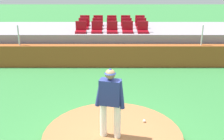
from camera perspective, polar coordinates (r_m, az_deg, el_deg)
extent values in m
cylinder|color=#9C633A|center=(6.87, 0.03, -13.77)|extent=(3.33, 3.33, 0.24)
cylinder|color=white|center=(6.55, -1.88, -10.12)|extent=(0.16, 0.16, 0.82)
cylinder|color=white|center=(6.48, 1.00, -10.47)|extent=(0.16, 0.16, 0.82)
cube|color=navy|center=(6.19, -0.47, -4.59)|extent=(0.51, 0.35, 0.60)
cylinder|color=navy|center=(6.26, -2.65, -4.66)|extent=(0.25, 0.16, 0.67)
cylinder|color=navy|center=(6.15, 1.76, -5.11)|extent=(0.20, 0.14, 0.67)
sphere|color=#8C6647|center=(6.03, -0.48, -0.86)|extent=(0.23, 0.23, 0.23)
cone|color=navy|center=(6.00, -0.48, -0.15)|extent=(0.32, 0.32, 0.13)
sphere|color=white|center=(7.29, 6.53, -10.32)|extent=(0.07, 0.07, 0.07)
cube|color=#954B21|center=(11.99, -0.03, 2.94)|extent=(15.42, 0.40, 0.94)
cylinder|color=silver|center=(12.40, -18.73, 6.75)|extent=(0.06, 0.06, 0.85)
cylinder|color=silver|center=(12.36, 17.88, 6.80)|extent=(0.06, 0.06, 0.85)
cube|color=gray|center=(13.92, -0.05, 6.05)|extent=(13.43, 3.29, 1.29)
cube|color=maroon|center=(12.65, -6.52, 7.79)|extent=(0.48, 0.44, 0.10)
cube|color=maroon|center=(12.78, -6.48, 9.05)|extent=(0.48, 0.08, 0.40)
cube|color=maroon|center=(12.62, -3.25, 7.85)|extent=(0.48, 0.44, 0.10)
cube|color=maroon|center=(12.75, -3.23, 9.12)|extent=(0.48, 0.08, 0.40)
cube|color=maroon|center=(12.58, -0.07, 7.85)|extent=(0.48, 0.44, 0.10)
cube|color=maroon|center=(12.71, -0.07, 9.11)|extent=(0.48, 0.08, 0.40)
cube|color=maroon|center=(12.62, 3.13, 7.86)|extent=(0.48, 0.44, 0.10)
cube|color=maroon|center=(12.75, 3.11, 9.12)|extent=(0.48, 0.08, 0.40)
cube|color=maroon|center=(12.66, 6.25, 7.80)|extent=(0.48, 0.44, 0.10)
cube|color=maroon|center=(12.78, 6.21, 9.06)|extent=(0.48, 0.08, 0.40)
cube|color=maroon|center=(13.54, -5.96, 8.58)|extent=(0.48, 0.44, 0.10)
cube|color=maroon|center=(13.67, -5.92, 9.75)|extent=(0.48, 0.08, 0.40)
cube|color=maroon|center=(13.48, -3.11, 8.60)|extent=(0.48, 0.44, 0.10)
cube|color=maroon|center=(13.61, -3.09, 9.78)|extent=(0.48, 0.08, 0.40)
cube|color=maroon|center=(13.45, -0.16, 8.61)|extent=(0.48, 0.44, 0.10)
cube|color=maroon|center=(13.59, -0.16, 9.79)|extent=(0.48, 0.08, 0.40)
cube|color=maroon|center=(13.49, 2.93, 8.62)|extent=(0.48, 0.44, 0.10)
cube|color=maroon|center=(13.62, 2.91, 9.79)|extent=(0.48, 0.08, 0.40)
cube|color=maroon|center=(13.56, 5.93, 8.60)|extent=(0.48, 0.44, 0.10)
cube|color=maroon|center=(13.69, 5.89, 9.77)|extent=(0.48, 0.08, 0.40)
cube|color=maroon|center=(14.40, -5.72, 9.24)|extent=(0.48, 0.44, 0.10)
cube|color=maroon|center=(14.53, -5.69, 10.34)|extent=(0.48, 0.08, 0.40)
cube|color=maroon|center=(14.32, -2.97, 9.26)|extent=(0.48, 0.44, 0.10)
cube|color=maroon|center=(14.46, -2.95, 10.36)|extent=(0.48, 0.08, 0.40)
cube|color=maroon|center=(14.30, -0.15, 9.27)|extent=(0.48, 0.44, 0.10)
cube|color=maroon|center=(14.44, -0.15, 10.37)|extent=(0.48, 0.08, 0.40)
cube|color=maroon|center=(14.34, 2.71, 9.27)|extent=(0.48, 0.44, 0.10)
cube|color=maroon|center=(14.47, 2.69, 10.37)|extent=(0.48, 0.08, 0.40)
cube|color=maroon|center=(14.39, 5.66, 9.24)|extent=(0.48, 0.44, 0.10)
cube|color=maroon|center=(14.53, 5.63, 10.34)|extent=(0.48, 0.08, 0.40)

